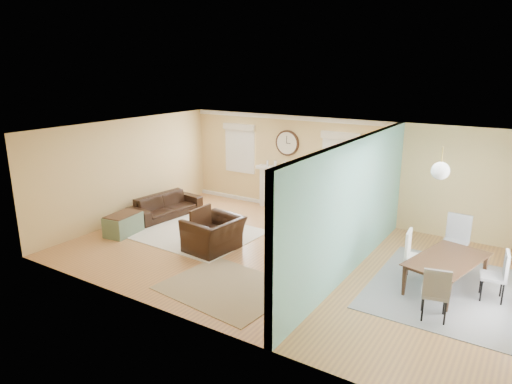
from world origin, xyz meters
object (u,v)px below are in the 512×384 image
sofa (166,206)px  dining_table (448,274)px  green_chair (323,213)px  credenza (353,234)px  eames_chair (214,234)px

sofa → dining_table: dining_table is taller
sofa → dining_table: size_ratio=1.18×
green_chair → credenza: size_ratio=0.45×
credenza → dining_table: credenza is taller
eames_chair → credenza: (2.55, 1.55, 0.03)m
green_chair → dining_table: green_chair is taller
sofa → green_chair: (3.80, 1.61, 0.01)m
sofa → credenza: 5.07m
green_chair → dining_table: 3.85m
sofa → dining_table: (7.11, -0.36, 0.01)m
sofa → eames_chair: size_ratio=1.76×
eames_chair → credenza: credenza is taller
sofa → dining_table: 7.12m
credenza → eames_chair: bearing=-148.8°
green_chair → dining_table: (3.31, -1.97, -0.01)m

